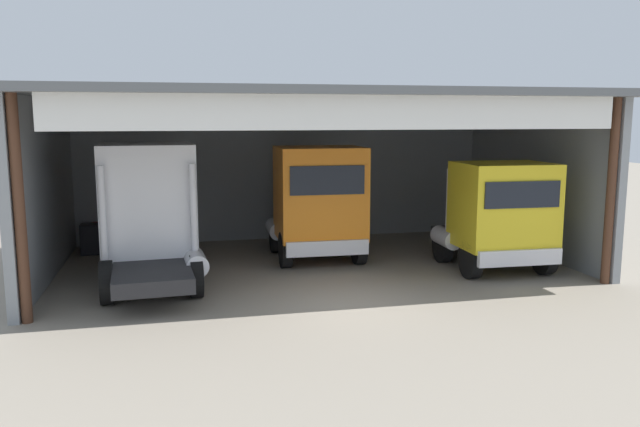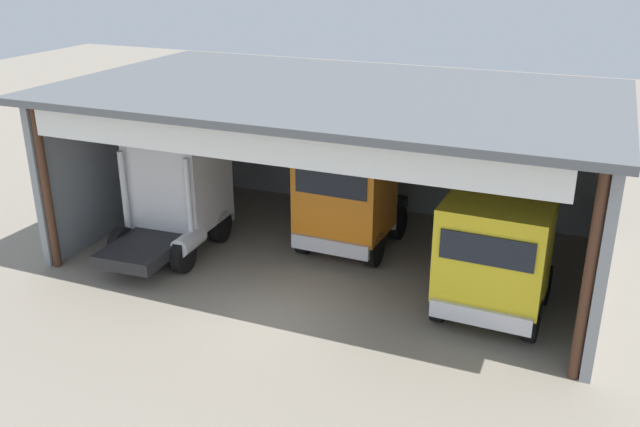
# 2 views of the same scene
# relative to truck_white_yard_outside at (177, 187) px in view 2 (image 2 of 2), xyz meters

# --- Properties ---
(ground_plane) EXTENTS (80.00, 80.00, 0.00)m
(ground_plane) POSITION_rel_truck_white_yard_outside_xyz_m (4.71, -2.82, -1.98)
(ground_plane) COLOR gray
(ground_plane) RESTS_ON ground
(workshop_shed) EXTENTS (15.67, 9.42, 5.18)m
(workshop_shed) POSITION_rel_truck_white_yard_outside_xyz_m (4.71, 2.33, 1.64)
(workshop_shed) COLOR gray
(workshop_shed) RESTS_ON ground
(truck_white_yard_outside) EXTENTS (2.77, 4.94, 3.78)m
(truck_white_yard_outside) POSITION_rel_truck_white_yard_outside_xyz_m (0.00, 0.00, 0.00)
(truck_white_yard_outside) COLOR white
(truck_white_yard_outside) RESTS_ON ground
(truck_orange_center_right_bay) EXTENTS (2.76, 4.67, 3.58)m
(truck_orange_center_right_bay) POSITION_rel_truck_white_yard_outside_xyz_m (4.99, 1.74, -0.11)
(truck_orange_center_right_bay) COLOR orange
(truck_orange_center_right_bay) RESTS_ON ground
(truck_yellow_right_bay) EXTENTS (2.76, 4.29, 3.19)m
(truck_yellow_right_bay) POSITION_rel_truck_white_yard_outside_xyz_m (9.79, -0.72, -0.30)
(truck_yellow_right_bay) COLOR yellow
(truck_yellow_right_bay) RESTS_ON ground
(oil_drum) EXTENTS (0.58, 0.58, 0.91)m
(oil_drum) POSITION_rel_truck_white_yard_outside_xyz_m (-1.91, 5.10, -1.53)
(oil_drum) COLOR #B21E19
(oil_drum) RESTS_ON ground
(tool_cart) EXTENTS (0.90, 0.60, 1.00)m
(tool_cart) POSITION_rel_truck_white_yard_outside_xyz_m (-1.91, 4.41, -1.48)
(tool_cart) COLOR black
(tool_cart) RESTS_ON ground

